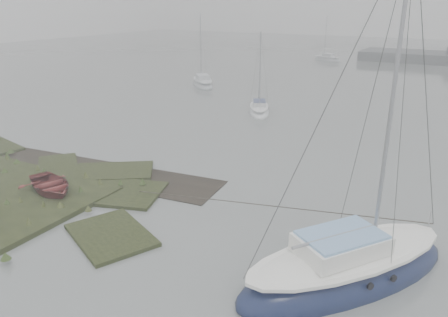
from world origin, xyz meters
TOP-DOWN VIEW (x-y plane):
  - ground at (0.00, 30.00)m, footprint 160.00×160.00m
  - sailboat_main at (9.02, 1.18)m, footprint 6.75×8.04m
  - sailboat_white at (-2.98, 20.34)m, footprint 3.60×5.06m
  - sailboat_far_a at (-13.38, 28.39)m, footprint 5.22×5.48m
  - sailboat_far_c at (-8.01, 55.84)m, footprint 5.24×3.57m
  - dinghy at (-4.58, 1.00)m, footprint 3.76×3.22m

SIDE VIEW (x-z plane):
  - ground at x=0.00m, z-range 0.00..0.00m
  - sailboat_white at x=-2.98m, z-range -3.22..3.64m
  - sailboat_far_c at x=-8.01m, z-range -3.31..3.75m
  - sailboat_far_a at x=-13.38m, z-range -3.78..4.27m
  - sailboat_main at x=9.02m, z-range -5.29..5.99m
  - dinghy at x=-4.58m, z-range 0.22..0.88m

